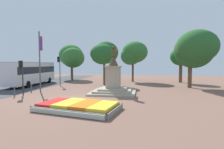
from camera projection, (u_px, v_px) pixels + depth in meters
ground_plane at (70, 100)px, 15.06m from camera, size 71.97×71.97×0.00m
flower_planter at (78, 107)px, 11.78m from camera, size 5.92×3.98×0.53m
statue_monument at (113, 83)px, 18.70m from camera, size 4.70×4.70×5.00m
traffic_light_mid_block at (22, 71)px, 17.40m from camera, size 0.41×0.29×3.45m
traffic_light_far_corner at (59, 66)px, 24.90m from camera, size 0.41×0.30×4.17m
banner_pole at (40, 60)px, 19.44m from camera, size 0.14×0.76×6.71m
city_bus at (31, 72)px, 25.72m from camera, size 3.01×10.35×3.38m
kerb_bollard_mid_b at (14, 91)px, 16.61m from camera, size 0.12×0.12×1.00m
kerb_bollard_north at (31, 88)px, 19.28m from camera, size 0.13×0.13×0.88m
park_tree_far_left at (195, 49)px, 22.26m from camera, size 5.09×5.77×7.38m
park_tree_behind_statue at (104, 54)px, 25.68m from camera, size 3.96×4.67×6.48m
park_tree_far_right at (180, 57)px, 28.90m from camera, size 3.22×2.95×5.68m
park_tree_street_side at (133, 53)px, 30.99m from camera, size 4.76×4.83×7.14m
park_tree_distant at (73, 57)px, 34.92m from camera, size 5.65×6.04×7.06m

